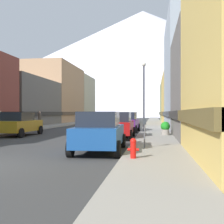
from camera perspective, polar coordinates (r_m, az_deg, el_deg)
name	(u,v)px	position (r m, az deg, el deg)	size (l,w,h in m)	color
sidewalk_left	(75,123)	(44.64, -7.67, -2.26)	(2.50, 100.00, 0.15)	gray
sidewalk_right	(154,124)	(42.88, 8.61, -2.35)	(2.50, 100.00, 0.15)	gray
storefront_left_2	(12,103)	(38.38, -19.80, 1.69)	(9.34, 12.67, 6.13)	#66605B
storefront_left_3	(52,95)	(50.36, -12.12, 3.41)	(8.36, 13.70, 10.01)	tan
storefront_left_4	(75,99)	(61.81, -7.50, 2.58)	(6.97, 10.59, 9.65)	beige
storefront_right_2	(200,76)	(30.34, 17.57, 7.03)	(7.12, 13.14, 11.39)	#99A5B2
storefront_right_3	(191,101)	(42.76, 15.88, 2.27)	(8.62, 11.92, 7.31)	#D8B259
storefront_right_4	(183,103)	(53.85, 14.25, 1.73)	(8.43, 10.27, 7.21)	#8C9966
car_left_1	(19,124)	(21.99, -18.44, -2.30)	(2.06, 4.40, 1.78)	#B28419
car_right_0	(100,132)	(12.32, -2.51, -4.03)	(2.23, 4.47, 1.78)	#19478C
car_right_1	(118,125)	(18.83, 1.31, -2.68)	(2.12, 4.43, 1.78)	#9E1111
car_right_2	(127,122)	(24.99, 3.08, -2.05)	(2.16, 4.45, 1.78)	#591E72
car_driving_0	(127,117)	(47.86, 3.02, -1.13)	(2.06, 4.40, 1.78)	silver
car_driving_1	(124,118)	(43.54, 2.47, -1.23)	(2.06, 4.40, 1.78)	#B28419
fire_hydrant_near	(133,147)	(9.79, 4.37, -7.25)	(0.40, 0.22, 0.70)	red
parking_meter_near	(145,129)	(12.69, 6.69, -3.40)	(0.14, 0.10, 1.33)	#595960
potted_plant_1	(165,127)	(20.53, 10.86, -3.07)	(0.67, 0.67, 0.94)	#4C4C51
potted_plant_2	(166,129)	(20.24, 10.90, -3.34)	(0.57, 0.57, 0.90)	gray
pedestrian_0	(40,120)	(31.65, -14.59, -1.54)	(0.36, 0.36, 1.73)	brown
pedestrian_2	(0,122)	(24.48, -21.97, -1.93)	(0.36, 0.36, 1.75)	#333338
streetlamp_right	(144,86)	(23.77, 6.54, 5.30)	(0.36, 0.36, 5.86)	black
mountain_backdrop	(143,63)	(272.27, 6.33, 10.00)	(352.24, 352.24, 99.20)	silver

